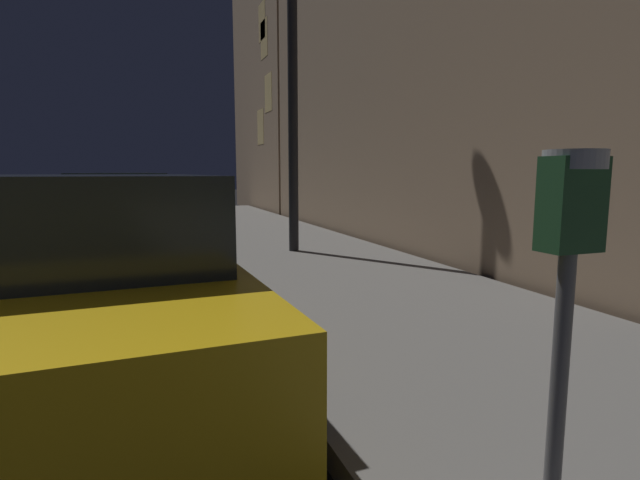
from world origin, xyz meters
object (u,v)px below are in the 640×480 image
(parking_meter, at_px, (568,255))
(car_white, at_px, (128,195))
(car_green, at_px, (121,210))
(car_yellow_cab, at_px, (91,278))

(parking_meter, xyz_separation_m, car_white, (-1.62, 15.55, -0.47))
(car_green, distance_m, car_white, 6.51)
(parking_meter, xyz_separation_m, car_green, (-1.63, 9.03, -0.47))
(car_yellow_cab, bearing_deg, parking_meter, -57.48)
(parking_meter, bearing_deg, car_white, 95.97)
(parking_meter, height_order, car_white, parking_meter)
(car_yellow_cab, bearing_deg, car_white, 90.00)
(car_green, xyz_separation_m, car_white, (0.00, 6.51, -0.00))
(car_yellow_cab, distance_m, car_green, 6.49)
(car_green, bearing_deg, car_white, 89.99)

